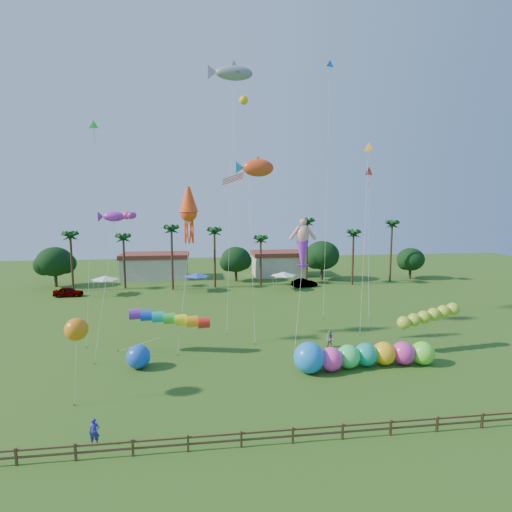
{
  "coord_description": "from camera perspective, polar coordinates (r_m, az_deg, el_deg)",
  "views": [
    {
      "loc": [
        -5.01,
        -27.16,
        13.68
      ],
      "look_at": [
        0.0,
        10.0,
        9.0
      ],
      "focal_mm": 28.0,
      "sensor_mm": 36.0,
      "label": 1
    }
  ],
  "objects": [
    {
      "name": "merman_kite",
      "position": [
        39.14,
        6.67,
        1.23
      ],
      "size": [
        2.59,
        4.08,
        12.1
      ],
      "color": "#EE9A87",
      "rests_on": "ground"
    },
    {
      "name": "shark_kite",
      "position": [
        49.54,
        -3.15,
        24.63
      ],
      "size": [
        5.93,
        7.09,
        29.63
      ],
      "color": "gray",
      "rests_on": "ground"
    },
    {
      "name": "car_a",
      "position": [
        67.34,
        -25.23,
        -4.67
      ],
      "size": [
        4.26,
        1.78,
        1.44
      ],
      "primitive_type": "imported",
      "rotation": [
        0.0,
        0.0,
        1.59
      ],
      "color": "#4C4C54",
      "rests_on": "ground"
    },
    {
      "name": "tent_row",
      "position": [
        64.44,
        -8.46,
        -2.73
      ],
      "size": [
        31.0,
        4.0,
        0.6
      ],
      "color": "white",
      "rests_on": "ground"
    },
    {
      "name": "tree_line",
      "position": [
        72.29,
        -0.8,
        -0.36
      ],
      "size": [
        69.46,
        8.91,
        11.0
      ],
      "color": "#3A2819",
      "rests_on": "ground"
    },
    {
      "name": "car_b",
      "position": [
        68.62,
        6.92,
        -3.84
      ],
      "size": [
        4.48,
        2.2,
        1.41
      ],
      "primitive_type": "imported",
      "rotation": [
        0.0,
        0.0,
        1.74
      ],
      "color": "#4C4C54",
      "rests_on": "ground"
    },
    {
      "name": "ground",
      "position": [
        30.82,
        2.63,
        -19.24
      ],
      "size": [
        160.0,
        160.0,
        0.0
      ],
      "primitive_type": "plane",
      "color": "#285116",
      "rests_on": "ground"
    },
    {
      "name": "spectator_a",
      "position": [
        26.7,
        -22.11,
        -22.27
      ],
      "size": [
        0.63,
        0.46,
        1.61
      ],
      "primitive_type": "imported",
      "rotation": [
        0.0,
        0.0,
        0.14
      ],
      "color": "#2E2C9A",
      "rests_on": "ground"
    },
    {
      "name": "delta_kite_yellow",
      "position": [
        47.48,
        15.77,
        14.2
      ],
      "size": [
        2.54,
        4.47,
        20.71
      ],
      "color": "#FFA41A",
      "rests_on": "ground"
    },
    {
      "name": "delta_kite_red",
      "position": [
        48.36,
        15.85,
        11.16
      ],
      "size": [
        1.58,
        3.78,
        18.21
      ],
      "color": "red",
      "rests_on": "ground"
    },
    {
      "name": "caterpillar_inflatable",
      "position": [
        36.01,
        14.55,
        -13.61
      ],
      "size": [
        12.64,
        3.12,
        2.57
      ],
      "rotation": [
        0.0,
        0.0,
        0.05
      ],
      "color": "#FB42B0",
      "rests_on": "ground"
    },
    {
      "name": "spectator_b",
      "position": [
        40.27,
        10.5,
        -11.62
      ],
      "size": [
        1.01,
        1.02,
        1.66
      ],
      "primitive_type": "imported",
      "rotation": [
        0.0,
        0.0,
        -0.83
      ],
      "color": "gray",
      "rests_on": "ground"
    },
    {
      "name": "orange_ball_kite",
      "position": [
        30.93,
        -24.28,
        -9.53
      ],
      "size": [
        2.06,
        2.06,
        5.95
      ],
      "color": "orange",
      "rests_on": "ground"
    },
    {
      "name": "fish_kite",
      "position": [
        43.68,
        0.32,
        12.48
      ],
      "size": [
        5.29,
        6.66,
        18.82
      ],
      "color": "#E54619",
      "rests_on": "ground"
    },
    {
      "name": "buildings_row",
      "position": [
        78.07,
        -6.19,
        -1.53
      ],
      "size": [
        35.0,
        7.0,
        4.0
      ],
      "color": "beige",
      "rests_on": "ground"
    },
    {
      "name": "fence",
      "position": [
        25.37,
        5.29,
        -23.91
      ],
      "size": [
        36.12,
        0.12,
        1.0
      ],
      "color": "brown",
      "rests_on": "ground"
    },
    {
      "name": "delta_kite_blue",
      "position": [
        53.92,
        10.51,
        24.34
      ],
      "size": [
        1.81,
        3.49,
        31.32
      ],
      "color": "blue",
      "rests_on": "ground"
    },
    {
      "name": "blue_ball",
      "position": [
        36.29,
        -16.47,
        -13.62
      ],
      "size": [
        2.02,
        2.02,
        2.02
      ],
      "primitive_type": "sphere",
      "color": "blue",
      "rests_on": "ground"
    },
    {
      "name": "green_worm",
      "position": [
        39.94,
        20.36,
        -8.92
      ],
      "size": [
        10.22,
        2.3,
        3.68
      ],
      "color": "#A6CD2D",
      "rests_on": "ground"
    },
    {
      "name": "delta_kite_green",
      "position": [
        45.46,
        -22.2,
        16.14
      ],
      "size": [
        1.2,
        4.52,
        22.37
      ],
      "color": "#40D832",
      "rests_on": "ground"
    },
    {
      "name": "rainbow_tube",
      "position": [
        37.75,
        -10.36,
        -9.46
      ],
      "size": [
        10.01,
        2.44,
        3.5
      ],
      "color": "red",
      "rests_on": "ground"
    },
    {
      "name": "lobster_kite",
      "position": [
        39.65,
        -19.62,
        5.33
      ],
      "size": [
        3.64,
        5.07,
        13.41
      ],
      "color": "#B127C4",
      "rests_on": "ground"
    },
    {
      "name": "squid_kite",
      "position": [
        40.63,
        -9.6,
        6.06
      ],
      "size": [
        2.23,
        5.72,
        15.73
      ],
      "color": "#FF4914",
      "rests_on": "ground"
    }
  ]
}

